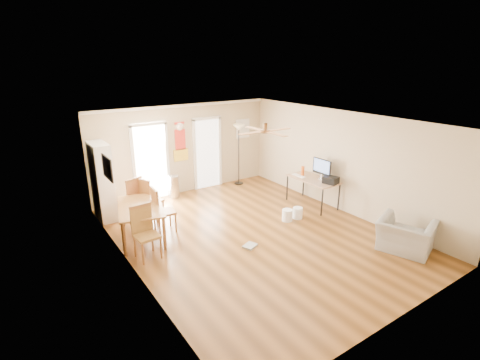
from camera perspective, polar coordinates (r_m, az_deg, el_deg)
floor at (r=8.36m, az=2.34°, el=-8.58°), size 7.00×7.00×0.00m
ceiling at (r=7.54m, az=2.60°, el=9.29°), size 5.50×7.00×0.00m
wall_back at (r=10.76m, az=-8.74°, el=4.81°), size 5.50×0.04×2.60m
wall_front at (r=5.68m, az=24.30°, el=-9.46°), size 5.50×0.04×2.60m
wall_left at (r=6.69m, az=-16.89°, el=-4.33°), size 0.04×7.00×2.60m
wall_right at (r=9.68m, az=15.67°, el=2.81°), size 0.04×7.00×2.60m
crown_molding at (r=7.55m, az=2.59°, el=8.99°), size 5.50×7.00×0.08m
kitchen_doorway at (r=10.42m, az=-13.84°, el=2.61°), size 0.90×0.10×2.10m
bathroom_doorway at (r=11.14m, az=-5.17°, el=4.09°), size 0.80×0.10×2.10m
wall_decal at (r=10.63m, az=-9.37°, el=6.00°), size 0.46×0.03×1.10m
ac_grille at (r=11.65m, az=0.41°, el=8.09°), size 0.50×0.04×0.60m
framed_poster at (r=7.85m, az=-20.15°, el=1.80°), size 0.04×0.66×0.48m
ceiling_fan at (r=7.34m, az=3.99°, el=7.66°), size 1.24×1.24×0.20m
bookshelf at (r=9.47m, az=-20.85°, el=-0.22°), size 0.56×0.93×1.93m
dining_table at (r=8.36m, az=-15.17°, el=-6.36°), size 1.30×1.72×0.77m
dining_chair_right_a at (r=9.18m, az=-13.78°, el=-2.84°), size 0.57×0.57×1.09m
dining_chair_right_b at (r=8.49m, az=-11.82°, el=-4.58°), size 0.47×0.47×1.07m
dining_chair_near at (r=7.45m, az=-14.46°, el=-8.10°), size 0.48×0.48×1.08m
dining_chair_far at (r=9.28m, az=-16.89°, el=-2.83°), size 0.59×0.59×1.11m
trash_can at (r=10.57m, az=-10.34°, el=-1.04°), size 0.34×0.34×0.65m
torchiere_lamp at (r=11.38m, az=-0.20°, el=3.99°), size 0.38×0.38×1.91m
computer_desk at (r=10.04m, az=11.26°, el=-1.84°), size 0.70×1.41×0.75m
imac at (r=9.80m, az=12.72°, el=1.63°), size 0.19×0.61×0.57m
keyboard at (r=10.08m, az=9.23°, el=0.68°), size 0.17×0.45×0.02m
printer at (r=9.62m, az=14.08°, el=-0.00°), size 0.37×0.41×0.18m
orange_bottle at (r=10.08m, az=9.82°, el=1.40°), size 0.11×0.11×0.27m
wastebasket_a at (r=9.05m, az=7.43°, el=-5.51°), size 0.29×0.29×0.30m
wastebasket_b at (r=9.23m, az=9.05°, el=-5.14°), size 0.29×0.29×0.28m
floor_cloth at (r=7.85m, az=1.58°, el=-10.31°), size 0.35×0.32×0.04m
armchair at (r=8.30m, az=24.56°, el=-7.98°), size 1.19×1.28×0.68m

